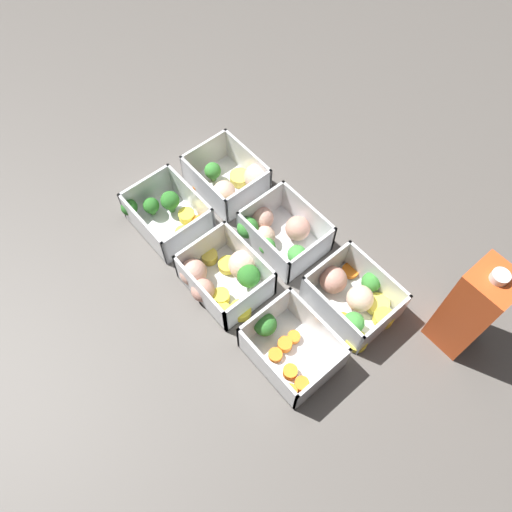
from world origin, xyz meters
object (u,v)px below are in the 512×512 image
Objects in this scene: container_near_center at (224,277)px; container_near_left at (166,213)px; container_far_left at (234,180)px; juice_carton at (471,309)px; container_near_right at (287,347)px; container_far_center at (278,233)px; container_far_right at (353,298)px.

container_near_left is at bearing 179.69° from container_near_center.
container_far_left is 0.47m from juice_carton.
container_near_right is 0.28m from juice_carton.
container_near_right is at bearing -37.96° from container_far_center.
container_near_center and container_far_left have the same top height.
juice_carton is (0.15, 0.22, 0.07)m from container_near_right.
container_far_right is (0.32, -0.00, -0.00)m from container_far_left.
container_near_right is at bearing -0.50° from container_near_left.
juice_carton reaches higher than container_near_left.
juice_carton is at bearing 35.78° from container_near_center.
container_far_right is 0.18m from juice_carton.
container_far_left is (-0.31, 0.14, 0.00)m from container_near_right.
container_near_center is 1.09× the size of container_far_left.
container_near_right is at bearing -0.70° from container_near_center.
container_far_center is (-0.01, 0.13, 0.00)m from container_near_center.
container_near_left is at bearing -98.32° from container_far_left.
container_near_center is at bearing -140.69° from container_far_right.
container_near_left and container_near_center have the same top height.
container_far_left is (0.02, 0.14, -0.00)m from container_near_left.
container_far_right is at bearing -0.86° from container_far_left.
container_far_center is (-0.17, 0.13, 0.00)m from container_near_right.
juice_carton is at bearing 24.85° from container_near_left.
container_near_right is 0.95× the size of container_far_right.
container_near_center is 0.39m from juice_carton.
container_near_right and container_far_right have the same top height.
juice_carton is (0.46, 0.08, 0.07)m from container_far_left.
container_near_center and container_far_right have the same top height.
container_far_right is at bearing 3.29° from container_far_center.
container_near_right is (0.16, -0.00, -0.00)m from container_near_center.
container_near_left and container_near_right have the same top height.
container_near_left is at bearing 179.50° from container_near_right.
container_near_right is at bearing -123.43° from juice_carton.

